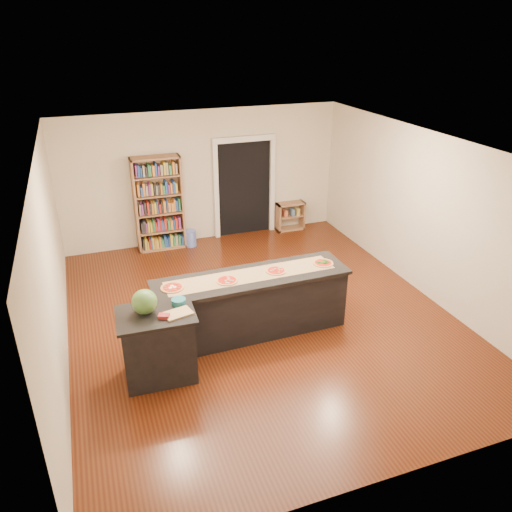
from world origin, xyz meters
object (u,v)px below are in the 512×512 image
object	(u,v)px
kitchen_island	(252,304)
waste_bin	(191,238)
low_shelf	(290,216)
watermelon	(144,302)
bookshelf	(159,204)
side_counter	(158,345)

from	to	relation	value
kitchen_island	waste_bin	size ratio (longest dim) A/B	8.37
kitchen_island	low_shelf	xyz separation A→B (m)	(2.24, 3.69, -0.17)
low_shelf	watermelon	world-z (taller)	watermelon
bookshelf	watermelon	world-z (taller)	bookshelf
low_shelf	watermelon	xyz separation A→B (m)	(-3.88, -4.23, 0.83)
bookshelf	low_shelf	world-z (taller)	bookshelf
low_shelf	waste_bin	bearing A→B (deg)	-176.37
bookshelf	watermelon	bearing A→B (deg)	-102.00
kitchen_island	low_shelf	size ratio (longest dim) A/B	4.57
kitchen_island	bookshelf	size ratio (longest dim) A/B	1.50
low_shelf	watermelon	bearing A→B (deg)	-132.53
kitchen_island	watermelon	world-z (taller)	watermelon
low_shelf	waste_bin	size ratio (longest dim) A/B	1.83
kitchen_island	low_shelf	bearing A→B (deg)	57.83
bookshelf	waste_bin	xyz separation A→B (m)	(0.60, -0.12, -0.81)
kitchen_island	side_counter	xyz separation A→B (m)	(-1.53, -0.60, 0.01)
low_shelf	waste_bin	distance (m)	2.40
kitchen_island	waste_bin	xyz separation A→B (m)	(-0.15, 3.54, -0.31)
bookshelf	low_shelf	xyz separation A→B (m)	(2.99, 0.04, -0.66)
waste_bin	bookshelf	bearing A→B (deg)	169.09
side_counter	low_shelf	bearing A→B (deg)	51.44
kitchen_island	waste_bin	world-z (taller)	kitchen_island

